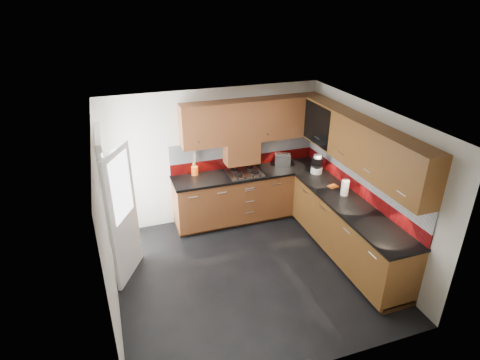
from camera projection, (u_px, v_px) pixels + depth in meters
name	position (u px, v px, depth m)	size (l,w,h in m)	color
room	(250.00, 184.00, 5.40)	(4.00, 3.80, 2.64)	black
base_cabinets	(293.00, 213.00, 6.79)	(2.70, 3.20, 0.95)	#552B13
countertop	(295.00, 188.00, 6.56)	(2.72, 3.22, 0.04)	black
backsplash	(302.00, 165.00, 6.69)	(2.70, 3.20, 0.54)	maroon
upper_cabinets	(306.00, 132.00, 6.28)	(2.50, 3.20, 0.72)	#552B13
extractor_hood	(242.00, 152.00, 7.02)	(0.60, 0.33, 0.40)	#552B13
glass_cabinet	(324.00, 122.00, 6.65)	(0.32, 0.80, 0.66)	black
back_door	(115.00, 209.00, 5.72)	(0.42, 1.19, 2.04)	white
gas_hob	(245.00, 173.00, 7.02)	(0.59, 0.52, 0.05)	silver
utensil_pot	(195.00, 170.00, 6.94)	(0.12, 0.12, 0.43)	orange
toaster	(283.00, 159.00, 7.34)	(0.33, 0.27, 0.20)	silver
food_processor	(317.00, 165.00, 6.98)	(0.20, 0.20, 0.34)	white
paper_towel	(345.00, 188.00, 6.25)	(0.12, 0.12, 0.25)	white
orange_cloth	(333.00, 186.00, 6.55)	(0.15, 0.13, 0.02)	orange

